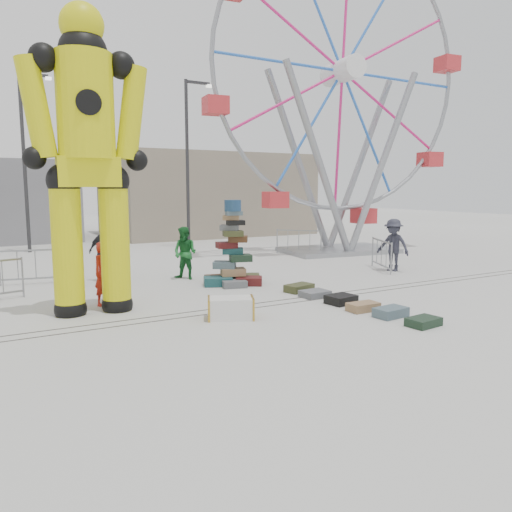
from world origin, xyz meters
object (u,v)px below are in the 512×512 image
crash_test_dummy (87,150)px  pedestrian_grey (393,245)px  ferris_wheel (342,95)px  barricade_wheel_front (381,255)px  steamer_trunk (231,308)px  pedestrian_green (185,253)px  pedestrian_black (106,252)px  barricade_wheel_back (299,242)px  lamp_post_left (26,153)px  pedestrian_red (104,274)px  suitcase_tower (233,261)px  lamp_post_right (189,155)px  barricade_dummy_c (36,266)px

crash_test_dummy → pedestrian_grey: 10.93m
ferris_wheel → barricade_wheel_front: (-1.80, -4.67, -6.41)m
steamer_trunk → pedestrian_green: 5.22m
crash_test_dummy → pedestrian_grey: (10.51, 0.94, -2.87)m
barricade_wheel_front → pedestrian_black: size_ratio=1.07×
steamer_trunk → barricade_wheel_back: 11.37m
lamp_post_left → pedestrian_red: 12.83m
steamer_trunk → pedestrian_black: 6.20m
pedestrian_black → pedestrian_grey: 9.79m
suitcase_tower → pedestrian_grey: 6.09m
suitcase_tower → ferris_wheel: (7.65, 4.43, 6.24)m
suitcase_tower → pedestrian_black: suitcase_tower is taller
pedestrian_red → lamp_post_right: bearing=31.1°
lamp_post_left → suitcase_tower: 12.84m
suitcase_tower → barricade_wheel_front: size_ratio=1.29×
pedestrian_black → pedestrian_grey: bearing=-158.9°
lamp_post_right → steamer_trunk: lamp_post_right is taller
ferris_wheel → steamer_trunk: 14.16m
crash_test_dummy → ferris_wheel: size_ratio=0.51×
ferris_wheel → pedestrian_red: ferris_wheel is taller
lamp_post_left → pedestrian_red: (0.55, -12.28, -3.68)m
ferris_wheel → lamp_post_left: bearing=157.2°
pedestrian_green → ferris_wheel: bearing=72.8°
pedestrian_red → pedestrian_grey: 10.12m
ferris_wheel → pedestrian_grey: (-1.59, -5.03, -6.03)m
lamp_post_left → barricade_dummy_c: bearing=-94.5°
lamp_post_right → pedestrian_green: bearing=-113.1°
lamp_post_left → barricade_wheel_back: bearing=-32.4°
barricade_wheel_back → pedestrian_red: (-9.78, -5.73, 0.25)m
barricade_wheel_back → pedestrian_black: pedestrian_black is taller
pedestrian_black → ferris_wheel: bearing=-130.5°
lamp_post_left → barricade_dummy_c: 9.32m
pedestrian_black → pedestrian_red: bearing=115.4°
pedestrian_black → barricade_dummy_c: bearing=22.8°
lamp_post_left → barricade_wheel_back: 12.85m
barricade_dummy_c → pedestrian_red: pedestrian_red is taller
lamp_post_right → ferris_wheel: 7.63m
lamp_post_right → crash_test_dummy: (-6.85, -10.93, -0.69)m
steamer_trunk → barricade_wheel_front: (7.73, 3.37, 0.31)m
suitcase_tower → barricade_dummy_c: bearing=173.4°
barricade_dummy_c → barricade_wheel_front: (11.11, -3.21, 0.00)m
pedestrian_green → pedestrian_red: bearing=-88.4°
pedestrian_green → lamp_post_left: bearing=164.2°
suitcase_tower → barricade_wheel_back: suitcase_tower is taller
crash_test_dummy → lamp_post_left: bearing=95.1°
barricade_wheel_back → pedestrian_grey: pedestrian_grey is taller
barricade_wheel_back → steamer_trunk: bearing=-84.9°
crash_test_dummy → ferris_wheel: 13.86m
lamp_post_right → barricade_dummy_c: (-7.66, -6.42, -3.93)m
barricade_dummy_c → steamer_trunk: bearing=-52.0°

